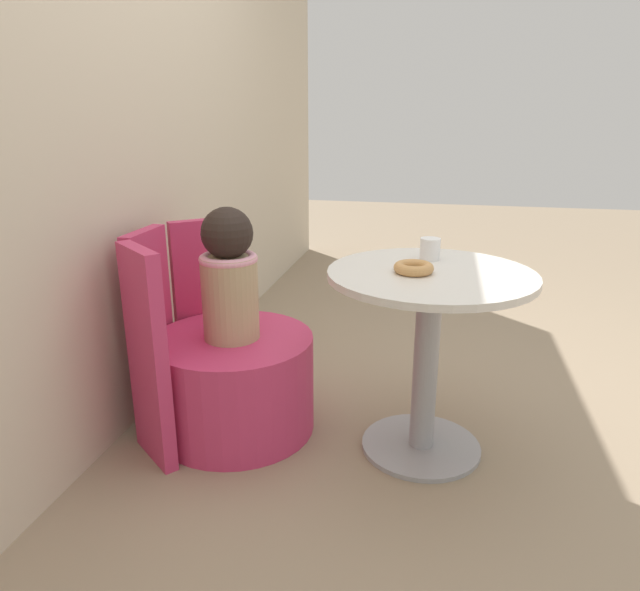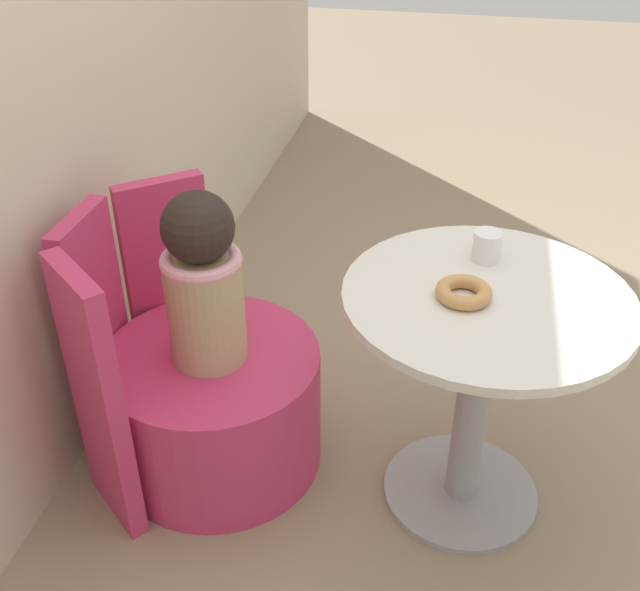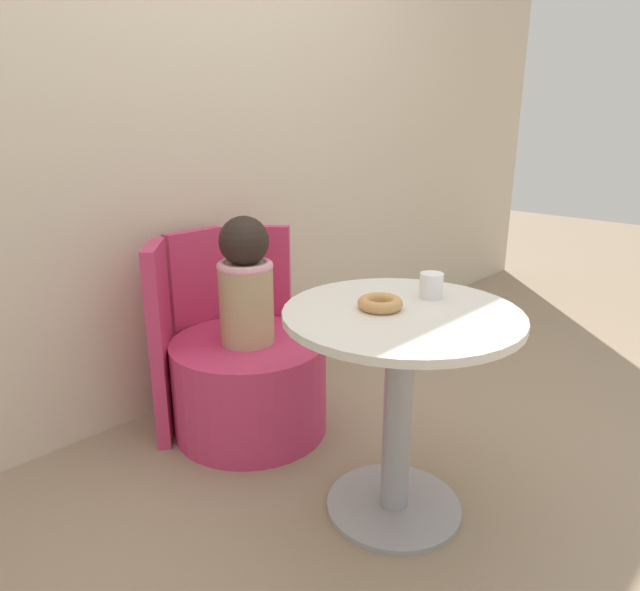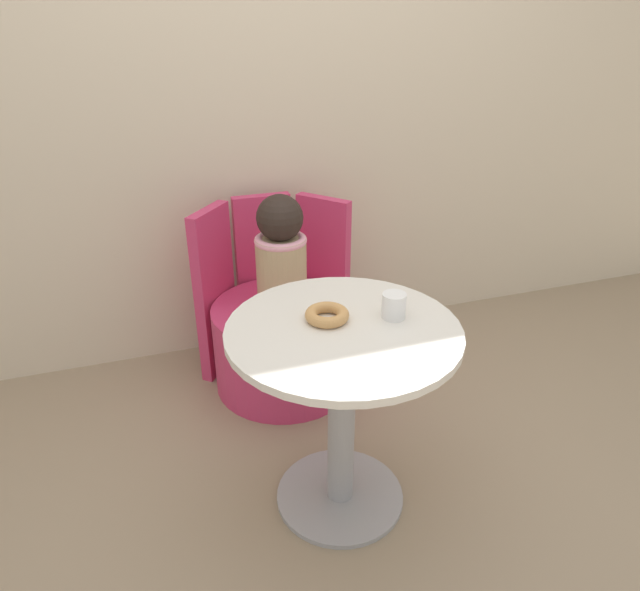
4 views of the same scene
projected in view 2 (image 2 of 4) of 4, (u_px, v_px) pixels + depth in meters
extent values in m
plane|color=gray|center=(446.00, 470.00, 2.24)|extent=(12.00, 12.00, 0.00)
cube|color=beige|center=(15.00, 39.00, 1.78)|extent=(6.00, 0.06, 2.40)
cylinder|color=#99999E|center=(460.00, 490.00, 2.16)|extent=(0.44, 0.44, 0.02)
cylinder|color=#99999E|center=(472.00, 404.00, 1.98)|extent=(0.09, 0.09, 0.64)
cylinder|color=silver|center=(488.00, 299.00, 1.80)|extent=(0.71, 0.71, 0.02)
cylinder|color=#C63360|center=(216.00, 407.00, 2.19)|extent=(0.61, 0.61, 0.38)
cube|color=#C63360|center=(100.00, 338.00, 2.14)|extent=(0.26, 0.05, 0.78)
cube|color=#C63360|center=(172.00, 296.00, 2.32)|extent=(0.21, 0.23, 0.78)
cube|color=#C63360|center=(98.00, 402.00, 1.91)|extent=(0.21, 0.23, 0.78)
cylinder|color=tan|center=(206.00, 308.00, 2.00)|extent=(0.21, 0.21, 0.32)
torus|color=pink|center=(201.00, 260.00, 1.91)|extent=(0.21, 0.21, 0.04)
sphere|color=black|center=(198.00, 227.00, 1.86)|extent=(0.19, 0.19, 0.19)
torus|color=tan|center=(464.00, 292.00, 1.77)|extent=(0.13, 0.13, 0.04)
cylinder|color=white|center=(487.00, 246.00, 1.91)|extent=(0.07, 0.07, 0.08)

